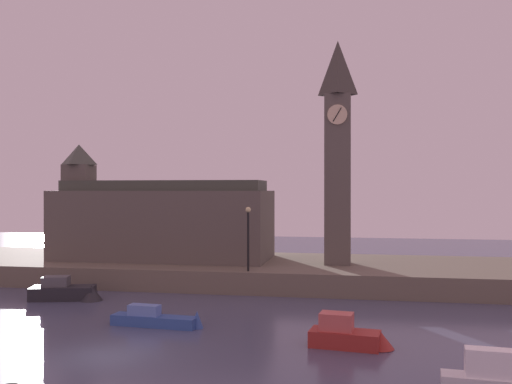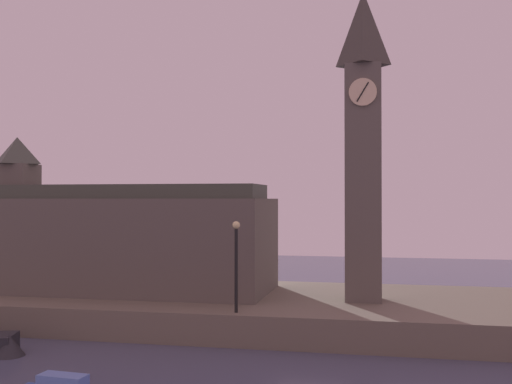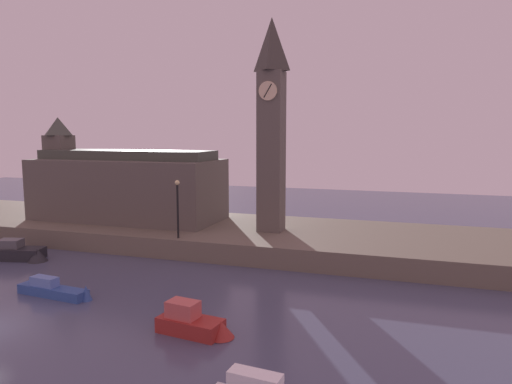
# 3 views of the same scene
# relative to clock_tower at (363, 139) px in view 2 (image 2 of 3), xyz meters

# --- Properties ---
(far_embankment) EXTENTS (70.00, 12.00, 1.50)m
(far_embankment) POSITION_rel_clock_tower_xyz_m (-8.89, 0.61, -9.19)
(far_embankment) COLOR #6B6051
(far_embankment) RESTS_ON ground
(clock_tower) EXTENTS (2.05, 2.10, 16.27)m
(clock_tower) POSITION_rel_clock_tower_xyz_m (0.00, 0.00, 0.00)
(clock_tower) COLOR #5B544C
(clock_tower) RESTS_ON far_embankment
(parliament_hall) EXTENTS (16.67, 6.99, 9.09)m
(parliament_hall) POSITION_rel_clock_tower_xyz_m (-14.00, 0.99, -5.43)
(parliament_hall) COLOR #5B544C
(parliament_hall) RESTS_ON far_embankment
(streetlamp) EXTENTS (0.36, 0.36, 4.27)m
(streetlamp) POSITION_rel_clock_tower_xyz_m (-5.74, -4.65, -5.81)
(streetlamp) COLOR black
(streetlamp) RESTS_ON far_embankment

